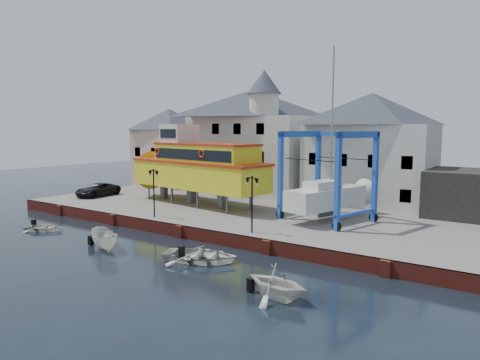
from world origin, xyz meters
The scene contains 16 objects.
ground centered at (0.00, 0.00, 0.00)m, with size 140.00×140.00×0.00m, color #18232C.
hardstanding centered at (0.00, 11.00, 0.50)m, with size 44.00×22.00×1.00m, color #67615C.
quay_wall centered at (0.00, 0.10, 0.50)m, with size 44.00×0.47×1.00m.
building_pink centered at (-18.00, 18.00, 6.15)m, with size 8.00×7.00×10.30m.
building_white_main centered at (-4.87, 18.39, 7.34)m, with size 14.00×8.30×14.00m.
building_white_right centered at (9.00, 19.00, 6.60)m, with size 12.00×8.00×11.20m.
shed_dark centered at (19.00, 17.00, 3.00)m, with size 8.00×7.00×4.00m, color black.
lamp_post_left centered at (-4.00, 1.20, 4.17)m, with size 1.12×0.32×4.20m.
lamp_post_right centered at (6.00, 1.20, 4.17)m, with size 1.12×0.32×4.20m.
tour_boat centered at (-6.12, 8.51, 4.81)m, with size 18.99×7.20×8.07m.
travel_lift centered at (8.97, 9.20, 3.37)m, with size 7.79×9.71×14.23m.
van centered at (-17.90, 6.01, 1.73)m, with size 2.42×5.24×1.46m, color black.
motorboat_a centered at (-2.32, -5.36, 0.00)m, with size 1.54×4.09×1.58m, color silver.
motorboat_b centered at (5.19, -3.78, 0.00)m, with size 3.53×4.95×1.02m, color silver.
motorboat_c centered at (12.36, -6.37, 0.00)m, with size 3.08×3.56×1.88m, color silver.
motorboat_d centered at (-11.24, -4.60, 0.00)m, with size 2.45×3.43×0.71m, color silver.
Camera 1 is at (22.50, -24.65, 8.52)m, focal length 32.00 mm.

